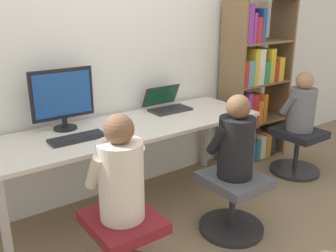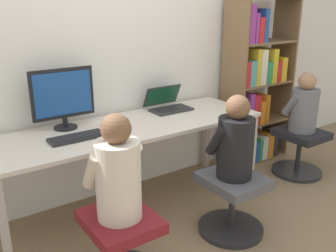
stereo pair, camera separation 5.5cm
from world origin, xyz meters
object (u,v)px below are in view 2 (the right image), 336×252
laptop (168,105)px  person_near_shelf (304,106)px  keyboard (77,137)px  office_chair_right (232,201)px  office_chair_side (299,150)px  office_chair_left (121,245)px  desktop_monitor (63,98)px  person_at_laptop (235,142)px  bookshelf (255,92)px  person_at_monitor (118,173)px

laptop → person_near_shelf: size_ratio=0.62×
keyboard → office_chair_right: size_ratio=0.79×
laptop → person_near_shelf: person_near_shelf is taller
office_chair_side → person_near_shelf: size_ratio=0.85×
office_chair_left → desktop_monitor: bearing=87.9°
desktop_monitor → person_at_laptop: desktop_monitor is taller
laptop → office_chair_right: size_ratio=0.73×
desktop_monitor → office_chair_side: bearing=-14.6°
desktop_monitor → bookshelf: bearing=-1.7°
office_chair_right → office_chair_side: (1.27, 0.36, 0.00)m
person_at_monitor → office_chair_side: size_ratio=1.29×
office_chair_right → office_chair_side: bearing=15.6°
laptop → keyboard: size_ratio=0.92×
office_chair_side → person_at_laptop: bearing=-164.6°
keyboard → person_near_shelf: bearing=-7.6°
keyboard → office_chair_left: size_ratio=0.79×
bookshelf → office_chair_side: 0.74m
keyboard → person_near_shelf: 2.22m
office_chair_right → desktop_monitor: bearing=134.4°
office_chair_right → person_at_monitor: bearing=179.9°
laptop → office_chair_left: (-0.98, -0.91, -0.54)m
office_chair_right → keyboard: bearing=144.8°
office_chair_right → bookshelf: size_ratio=0.29×
person_at_monitor → bookshelf: bookshelf is taller
laptop → person_near_shelf: 1.35m
office_chair_side → office_chair_left: bearing=-170.8°
person_at_monitor → person_near_shelf: person_at_monitor is taller
laptop → person_at_monitor: bearing=-137.4°
office_chair_right → office_chair_side: same height
office_chair_left → office_chair_side: bearing=9.2°
person_at_laptop → person_near_shelf: person_at_laptop is taller
person_at_laptop → person_near_shelf: 1.32m
person_at_monitor → person_at_laptop: (0.94, 0.00, -0.01)m
desktop_monitor → bookshelf: bookshelf is taller
office_chair_side → laptop: bearing=156.0°
desktop_monitor → person_at_laptop: bearing=-45.5°
desktop_monitor → keyboard: bearing=-93.8°
office_chair_side → person_near_shelf: (-0.00, 0.00, 0.46)m
keyboard → bookshelf: bookshelf is taller
person_near_shelf → keyboard: bearing=172.4°
person_at_monitor → office_chair_side: 2.30m
office_chair_left → person_at_monitor: size_ratio=0.78×
laptop → person_near_shelf: (1.23, -0.54, -0.08)m
person_at_monitor → person_near_shelf: 2.24m
person_at_laptop → person_near_shelf: size_ratio=1.05×
office_chair_left → person_at_monitor: bearing=90.0°
keyboard → person_at_laptop: (0.92, -0.65, -0.03)m
office_chair_side → person_at_monitor: bearing=-170.9°
office_chair_left → office_chair_side: same height
person_at_laptop → office_chair_right: bearing=-90.0°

